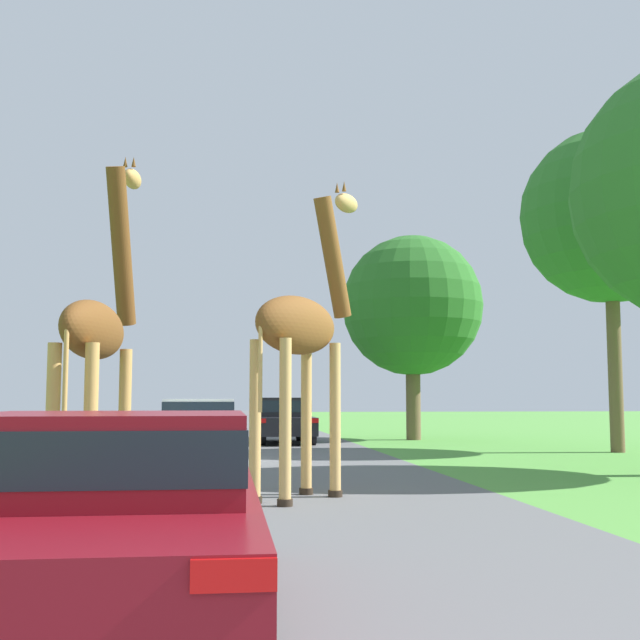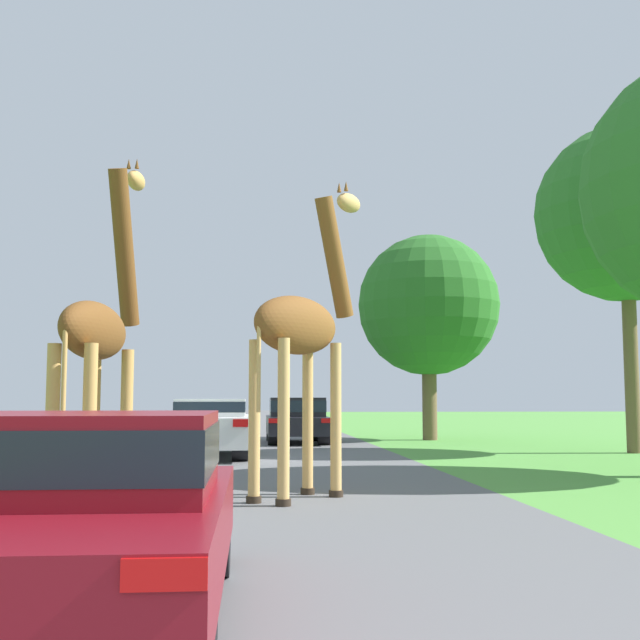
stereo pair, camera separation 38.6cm
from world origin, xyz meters
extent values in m
cube|color=#5B5B5E|center=(0.00, 30.00, 0.00)|extent=(8.06, 120.00, 0.00)
cylinder|color=tan|center=(1.18, 11.59, 1.11)|extent=(0.16, 0.16, 2.22)
cylinder|color=#2D2319|center=(1.18, 11.59, 0.05)|extent=(0.21, 0.21, 0.10)
cylinder|color=tan|center=(1.57, 11.26, 1.11)|extent=(0.16, 0.16, 2.22)
cylinder|color=#2D2319|center=(1.57, 11.26, 0.05)|extent=(0.21, 0.21, 0.10)
cylinder|color=tan|center=(0.39, 10.67, 1.11)|extent=(0.16, 0.16, 2.22)
cylinder|color=#2D2319|center=(0.39, 10.67, 0.05)|extent=(0.21, 0.21, 0.10)
cylinder|color=tan|center=(0.78, 10.34, 1.11)|extent=(0.16, 0.16, 2.22)
cylinder|color=#2D2319|center=(0.78, 10.34, 0.05)|extent=(0.21, 0.21, 0.10)
ellipsoid|color=brown|center=(0.98, 10.96, 2.45)|extent=(1.59, 1.71, 0.84)
cylinder|color=brown|center=(1.59, 11.67, 3.57)|extent=(0.75, 0.81, 1.86)
ellipsoid|color=tan|center=(1.86, 11.98, 4.50)|extent=(0.55, 0.58, 0.30)
cylinder|color=tan|center=(0.44, 10.34, 1.84)|extent=(0.06, 0.06, 1.22)
cone|color=brown|center=(1.70, 11.89, 4.73)|extent=(0.07, 0.07, 0.16)
cone|color=brown|center=(1.80, 11.81, 4.73)|extent=(0.07, 0.07, 0.16)
cylinder|color=tan|center=(-1.92, 11.44, 1.06)|extent=(0.18, 0.18, 2.12)
cylinder|color=#2D2319|center=(-1.92, 11.44, 0.05)|extent=(0.23, 0.23, 0.11)
cylinder|color=tan|center=(-1.44, 11.35, 1.06)|extent=(0.18, 0.18, 2.12)
cylinder|color=#2D2319|center=(-1.44, 11.35, 0.05)|extent=(0.23, 0.23, 0.11)
cylinder|color=tan|center=(-2.17, 10.06, 1.06)|extent=(0.18, 0.18, 2.12)
cylinder|color=#2D2319|center=(-2.17, 10.06, 0.05)|extent=(0.23, 0.23, 0.11)
cylinder|color=tan|center=(-1.69, 9.98, 1.06)|extent=(0.18, 0.18, 2.12)
cylinder|color=#2D2319|center=(-1.69, 9.98, 0.05)|extent=(0.23, 0.23, 0.11)
ellipsoid|color=brown|center=(-1.80, 10.71, 2.34)|extent=(0.92, 2.06, 0.80)
cylinder|color=brown|center=(-1.61, 11.80, 3.69)|extent=(0.46, 1.04, 2.35)
ellipsoid|color=tan|center=(-1.52, 12.28, 4.87)|extent=(0.34, 0.59, 0.30)
cylinder|color=tan|center=(-1.97, 9.78, 1.75)|extent=(0.06, 0.06, 1.16)
cone|color=brown|center=(-1.61, 12.12, 5.10)|extent=(0.07, 0.07, 0.16)
cone|color=brown|center=(-1.48, 12.10, 5.10)|extent=(0.07, 0.07, 0.16)
cube|color=maroon|center=(-0.75, 4.96, 0.54)|extent=(1.90, 4.14, 0.54)
cube|color=maroon|center=(-0.75, 4.96, 1.07)|extent=(1.71, 1.86, 0.52)
cube|color=#19232D|center=(-0.75, 4.96, 1.09)|extent=(1.73, 1.88, 0.31)
cube|color=red|center=(0.02, 2.88, 0.73)|extent=(0.34, 0.03, 0.13)
cylinder|color=black|center=(-1.51, 6.21, 0.32)|extent=(0.38, 0.64, 0.64)
cylinder|color=black|center=(0.00, 6.21, 0.32)|extent=(0.38, 0.64, 0.64)
cylinder|color=black|center=(0.00, 3.72, 0.32)|extent=(0.38, 0.64, 0.64)
cube|color=silver|center=(-0.64, 19.32, 0.64)|extent=(1.81, 4.69, 0.68)
cube|color=silver|center=(-0.64, 19.32, 1.19)|extent=(1.63, 2.11, 0.41)
cube|color=#19232D|center=(-0.64, 19.32, 1.21)|extent=(1.65, 2.13, 0.25)
cube|color=red|center=(-1.38, 16.96, 0.88)|extent=(0.33, 0.03, 0.16)
cube|color=red|center=(0.11, 16.96, 0.88)|extent=(0.33, 0.03, 0.16)
cylinder|color=black|center=(-1.36, 20.72, 0.35)|extent=(0.36, 0.70, 0.70)
cylinder|color=black|center=(0.09, 20.72, 0.35)|extent=(0.36, 0.70, 0.70)
cylinder|color=black|center=(-1.36, 17.91, 0.35)|extent=(0.36, 0.70, 0.70)
cylinder|color=black|center=(0.09, 17.91, 0.35)|extent=(0.36, 0.70, 0.70)
cube|color=black|center=(1.76, 25.11, 0.56)|extent=(1.88, 3.98, 0.55)
cube|color=black|center=(1.76, 25.11, 1.13)|extent=(1.70, 1.79, 0.59)
cube|color=#19232D|center=(1.76, 25.11, 1.16)|extent=(1.71, 1.81, 0.36)
cube|color=red|center=(0.99, 23.11, 0.75)|extent=(0.34, 0.03, 0.13)
cube|color=red|center=(2.54, 23.11, 0.75)|extent=(0.34, 0.03, 0.13)
cylinder|color=black|center=(1.01, 26.30, 0.34)|extent=(0.38, 0.68, 0.68)
cylinder|color=black|center=(2.52, 26.30, 0.34)|extent=(0.38, 0.68, 0.68)
cylinder|color=black|center=(1.01, 23.92, 0.34)|extent=(0.38, 0.68, 0.68)
cylinder|color=black|center=(2.52, 23.92, 0.34)|extent=(0.38, 0.68, 0.68)
cylinder|color=brown|center=(6.35, 26.51, 1.94)|extent=(0.50, 0.50, 3.87)
sphere|color=#286623|center=(6.35, 26.51, 4.60)|extent=(4.83, 4.83, 4.83)
cylinder|color=brown|center=(10.21, 19.77, 2.80)|extent=(0.37, 0.37, 5.61)
sphere|color=#2D7028|center=(10.21, 19.77, 6.32)|extent=(4.74, 4.74, 4.74)
camera|label=1|loc=(-0.02, -0.37, 1.43)|focal=45.00mm
camera|label=2|loc=(0.37, -0.41, 1.43)|focal=45.00mm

